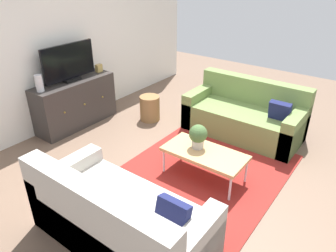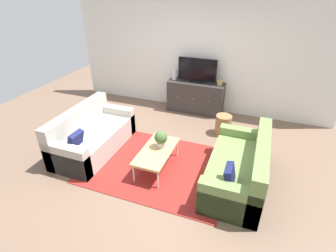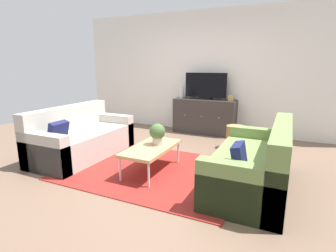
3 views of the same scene
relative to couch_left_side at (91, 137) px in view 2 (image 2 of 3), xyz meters
The scene contains 12 objects.
ground_plane 1.47m from the couch_left_side, ahead, with size 10.00×10.00×0.00m, color brown.
wall_back 3.20m from the couch_left_side, 61.62° to the left, with size 6.40×0.12×2.70m, color silver.
area_rug 1.46m from the couch_left_side, ahead, with size 2.50×1.90×0.01m, color maroon.
couch_left_side is the anchor object (origin of this frame).
couch_right_side 2.87m from the couch_left_side, ahead, with size 0.86×1.77×0.84m.
coffee_table 1.44m from the couch_left_side, ahead, with size 0.51×1.03×0.38m.
potted_plant 1.49m from the couch_left_side, ahead, with size 0.23×0.23×0.31m.
tv_console 2.78m from the couch_left_side, 58.58° to the left, with size 1.38×0.47×0.77m.
flat_screen_tv 2.90m from the couch_left_side, 58.79° to the left, with size 0.93×0.16×0.58m.
glass_vase 2.60m from the couch_left_side, 69.65° to the left, with size 0.11×0.11×0.25m, color silver.
mantel_clock 3.17m from the couch_left_side, 49.61° to the left, with size 0.11×0.07×0.13m, color tan.
wicker_basket 2.76m from the couch_left_side, 33.12° to the left, with size 0.34×0.34×0.43m, color olive.
Camera 2 is at (1.47, -3.56, 2.93)m, focal length 27.62 mm.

